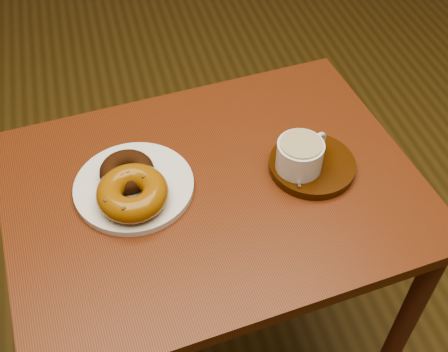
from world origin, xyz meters
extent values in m
cube|color=#5E2B14|center=(0.02, 0.01, 0.68)|extent=(0.79, 0.62, 0.03)
cylinder|color=#4F2416|center=(0.37, -0.20, 0.33)|extent=(0.04, 0.04, 0.67)
cylinder|color=#4F2416|center=(-0.33, 0.22, 0.33)|extent=(0.04, 0.04, 0.67)
cylinder|color=#4F2416|center=(0.33, 0.28, 0.33)|extent=(0.04, 0.04, 0.67)
cylinder|color=silver|center=(-0.12, 0.04, 0.70)|extent=(0.28, 0.28, 0.01)
torus|color=black|center=(-0.12, 0.06, 0.73)|extent=(0.12, 0.12, 0.04)
torus|color=#91580F|center=(-0.12, 0.00, 0.73)|extent=(0.15, 0.15, 0.05)
cube|color=#4D3B19|center=(-0.08, 0.00, 0.75)|extent=(0.01, 0.01, 0.00)
cube|color=#4D3B19|center=(-0.09, 0.02, 0.75)|extent=(0.01, 0.01, 0.00)
cube|color=#4D3B19|center=(-0.11, 0.04, 0.75)|extent=(0.01, 0.01, 0.00)
cube|color=#4D3B19|center=(-0.13, 0.04, 0.75)|extent=(0.01, 0.01, 0.00)
cube|color=#4D3B19|center=(-0.15, 0.03, 0.75)|extent=(0.01, 0.01, 0.00)
cube|color=#4D3B19|center=(-0.16, 0.01, 0.75)|extent=(0.01, 0.01, 0.00)
cube|color=#4D3B19|center=(-0.16, -0.01, 0.75)|extent=(0.01, 0.01, 0.00)
cube|color=#4D3B19|center=(-0.15, -0.03, 0.75)|extent=(0.01, 0.01, 0.00)
cube|color=#4D3B19|center=(-0.13, -0.04, 0.75)|extent=(0.01, 0.01, 0.00)
cube|color=#4D3B19|center=(-0.11, -0.04, 0.75)|extent=(0.01, 0.01, 0.00)
cube|color=#4D3B19|center=(-0.09, -0.02, 0.75)|extent=(0.01, 0.01, 0.00)
cylinder|color=#351907|center=(0.21, 0.01, 0.70)|extent=(0.19, 0.19, 0.02)
cylinder|color=silver|center=(0.18, 0.00, 0.74)|extent=(0.08, 0.08, 0.06)
cylinder|color=brown|center=(0.18, 0.00, 0.77)|extent=(0.08, 0.08, 0.00)
torus|color=silver|center=(0.22, 0.03, 0.74)|extent=(0.04, 0.03, 0.04)
ellipsoid|color=silver|center=(0.18, 0.03, 0.71)|extent=(0.02, 0.03, 0.01)
cube|color=silver|center=(0.17, -0.01, 0.71)|extent=(0.02, 0.07, 0.00)
camera|label=1|loc=(-0.13, -0.64, 1.46)|focal=45.00mm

